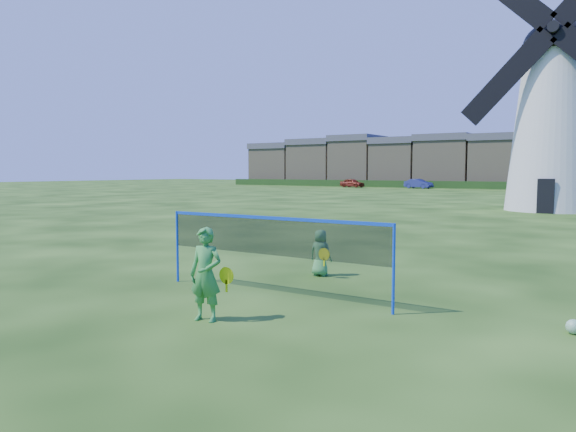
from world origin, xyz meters
The scene contains 10 objects.
ground centered at (0.00, 0.00, 0.00)m, with size 220.00×220.00×0.00m, color black.
windmill centered at (1.84, 27.42, 5.69)m, with size 10.56×5.41×15.71m.
badminton_net centered at (0.30, -0.25, 1.14)m, with size 5.05×0.05×1.55m.
player_girl centered at (0.41, -2.25, 0.76)m, with size 0.73×0.47×1.52m.
player_boy centered at (0.11, 2.02, 0.54)m, with size 0.63×0.41×1.07m.
play_ball centered at (5.48, 0.18, 0.11)m, with size 0.22×0.22×0.22m, color green.
terraced_houses centered at (-26.39, 72.00, 3.86)m, with size 51.54×8.40×8.13m.
hedge centered at (-22.00, 66.00, 0.50)m, with size 62.00×0.80×1.00m, color #193814.
car_left centered at (-28.95, 62.74, 0.64)m, with size 1.51×3.74×1.28m, color maroon.
car_right centered at (-19.12, 63.32, 0.65)m, with size 1.38×3.95×1.30m, color navy.
Camera 1 is at (6.18, -8.72, 2.42)m, focal length 33.62 mm.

